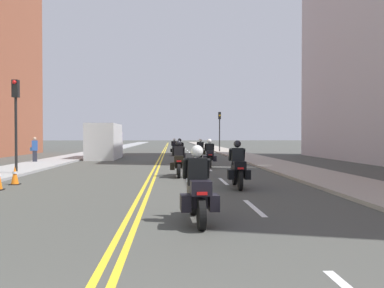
# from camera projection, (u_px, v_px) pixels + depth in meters

# --- Properties ---
(ground_plane) EXTENTS (264.00, 264.00, 0.00)m
(ground_plane) POSITION_uv_depth(u_px,v_px,m) (164.00, 151.00, 49.99)
(ground_plane) COLOR #434540
(sidewalk_left) EXTENTS (2.96, 144.00, 0.12)m
(sidewalk_left) POSITION_uv_depth(u_px,v_px,m) (104.00, 151.00, 49.60)
(sidewalk_left) COLOR #969799
(sidewalk_left) RESTS_ON ground
(sidewalk_right) EXTENTS (2.96, 144.00, 0.12)m
(sidewalk_right) POSITION_uv_depth(u_px,v_px,m) (223.00, 150.00, 50.37)
(sidewalk_right) COLOR #9E958A
(sidewalk_right) RESTS_ON ground
(centreline_yellow_inner) EXTENTS (0.12, 132.00, 0.01)m
(centreline_yellow_inner) POSITION_uv_depth(u_px,v_px,m) (163.00, 151.00, 49.98)
(centreline_yellow_inner) COLOR yellow
(centreline_yellow_inner) RESTS_ON ground
(centreline_yellow_outer) EXTENTS (0.12, 132.00, 0.01)m
(centreline_yellow_outer) POSITION_uv_depth(u_px,v_px,m) (165.00, 151.00, 49.99)
(centreline_yellow_outer) COLOR yellow
(centreline_yellow_outer) RESTS_ON ground
(lane_dashes_white) EXTENTS (0.14, 56.40, 0.01)m
(lane_dashes_white) POSITION_uv_depth(u_px,v_px,m) (198.00, 160.00, 31.17)
(lane_dashes_white) COLOR silver
(lane_dashes_white) RESTS_ON ground
(motorcycle_0) EXTENTS (0.78, 2.16, 1.62)m
(motorcycle_0) POSITION_uv_depth(u_px,v_px,m) (198.00, 192.00, 8.39)
(motorcycle_0) COLOR black
(motorcycle_0) RESTS_ON ground
(motorcycle_1) EXTENTS (0.78, 2.26, 1.67)m
(motorcycle_1) POSITION_uv_depth(u_px,v_px,m) (238.00, 169.00, 14.06)
(motorcycle_1) COLOR black
(motorcycle_1) RESTS_ON ground
(motorcycle_2) EXTENTS (0.76, 2.27, 1.63)m
(motorcycle_2) POSITION_uv_depth(u_px,v_px,m) (178.00, 162.00, 18.09)
(motorcycle_2) COLOR black
(motorcycle_2) RESTS_ON ground
(motorcycle_3) EXTENTS (0.78, 2.27, 1.66)m
(motorcycle_3) POSITION_uv_depth(u_px,v_px,m) (210.00, 155.00, 23.77)
(motorcycle_3) COLOR black
(motorcycle_3) RESTS_ON ground
(motorcycle_4) EXTENTS (0.77, 2.15, 1.67)m
(motorcycle_4) POSITION_uv_depth(u_px,v_px,m) (180.00, 153.00, 28.09)
(motorcycle_4) COLOR black
(motorcycle_4) RESTS_ON ground
(motorcycle_5) EXTENTS (0.76, 2.31, 1.62)m
(motorcycle_5) POSITION_uv_depth(u_px,v_px,m) (200.00, 150.00, 32.94)
(motorcycle_5) COLOR black
(motorcycle_5) RESTS_ON ground
(motorcycle_6) EXTENTS (0.76, 2.29, 1.63)m
(motorcycle_6) POSITION_uv_depth(u_px,v_px,m) (174.00, 149.00, 37.71)
(motorcycle_6) COLOR black
(motorcycle_6) RESTS_ON ground
(traffic_cone_1) EXTENTS (0.35, 0.35, 0.71)m
(traffic_cone_1) POSITION_uv_depth(u_px,v_px,m) (15.00, 175.00, 15.08)
(traffic_cone_1) COLOR black
(traffic_cone_1) RESTS_ON ground
(traffic_light_near) EXTENTS (0.28, 0.38, 4.40)m
(traffic_light_near) POSITION_uv_depth(u_px,v_px,m) (16.00, 109.00, 18.52)
(traffic_light_near) COLOR black
(traffic_light_near) RESTS_ON ground
(traffic_light_far) EXTENTS (0.28, 0.38, 4.53)m
(traffic_light_far) POSITION_uv_depth(u_px,v_px,m) (220.00, 124.00, 45.21)
(traffic_light_far) COLOR black
(traffic_light_far) RESTS_ON ground
(pedestrian_0) EXTENTS (0.51, 0.31, 1.76)m
(pedestrian_0) POSITION_uv_depth(u_px,v_px,m) (35.00, 150.00, 26.96)
(pedestrian_0) COLOR #292B38
(pedestrian_0) RESTS_ON ground
(parked_truck) EXTENTS (2.20, 6.50, 2.80)m
(parked_truck) POSITION_uv_depth(u_px,v_px,m) (105.00, 143.00, 32.76)
(parked_truck) COLOR #C0B2CA
(parked_truck) RESTS_ON ground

